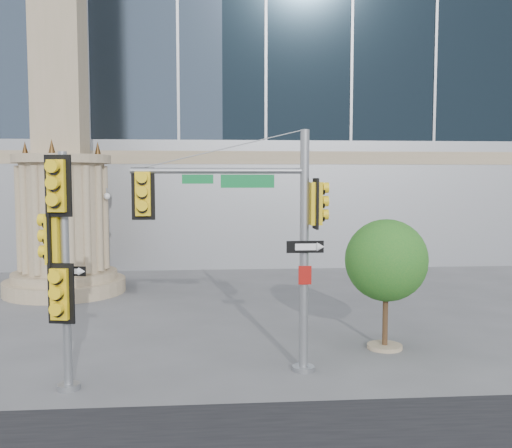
{
  "coord_description": "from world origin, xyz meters",
  "views": [
    {
      "loc": [
        -0.6,
        -12.48,
        4.27
      ],
      "look_at": [
        0.57,
        2.0,
        3.09
      ],
      "focal_mm": 40.0,
      "sensor_mm": 36.0,
      "label": 1
    }
  ],
  "objects": [
    {
      "name": "monument",
      "position": [
        -6.0,
        9.0,
        5.52
      ],
      "size": [
        4.4,
        4.4,
        16.6
      ],
      "color": "#9A8B68",
      "rests_on": "ground"
    },
    {
      "name": "street_tree",
      "position": [
        3.79,
        1.22,
        2.14
      ],
      "size": [
        2.09,
        2.04,
        3.25
      ],
      "color": "#9A8B68",
      "rests_on": "ground"
    },
    {
      "name": "ground",
      "position": [
        0.0,
        0.0,
        0.0
      ],
      "size": [
        120.0,
        120.0,
        0.0
      ],
      "primitive_type": "plane",
      "color": "#545456",
      "rests_on": "ground"
    },
    {
      "name": "secondary_signal_pole",
      "position": [
        -3.54,
        -1.09,
        2.81
      ],
      "size": [
        0.83,
        0.71,
        4.78
      ],
      "rotation": [
        0.0,
        0.0,
        -0.2
      ],
      "color": "slate",
      "rests_on": "ground"
    },
    {
      "name": "main_signal_pole",
      "position": [
        0.49,
        -0.28,
        3.28
      ],
      "size": [
        4.12,
        0.49,
        5.3
      ],
      "rotation": [
        0.0,
        0.0,
        0.0
      ],
      "color": "slate",
      "rests_on": "ground"
    }
  ]
}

